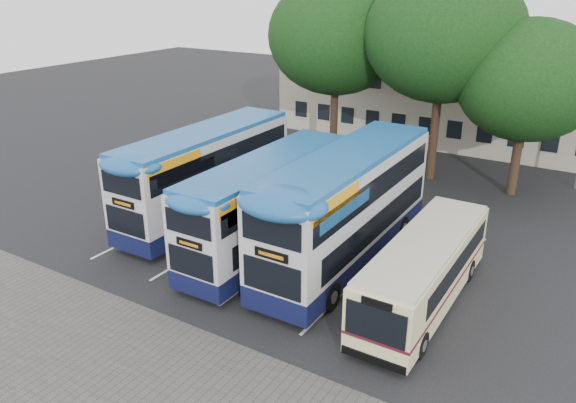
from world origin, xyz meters
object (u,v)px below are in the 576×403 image
at_px(tree_mid, 444,34).
at_px(bus_dd_left, 208,170).
at_px(tree_right, 528,80).
at_px(tree_left, 336,36).
at_px(bus_single, 425,267).
at_px(bus_dd_right, 348,203).
at_px(bus_dd_mid, 269,201).

height_order(tree_mid, bus_dd_left, tree_mid).
height_order(tree_right, bus_dd_left, tree_right).
bearing_deg(bus_dd_left, tree_left, 86.48).
height_order(tree_mid, bus_single, tree_mid).
relative_size(bus_dd_left, bus_dd_right, 0.95).
distance_m(bus_dd_mid, bus_dd_right, 3.43).
bearing_deg(tree_left, bus_dd_mid, -74.06).
distance_m(tree_mid, bus_dd_right, 13.40).
xyz_separation_m(tree_right, bus_single, (-0.44, -13.58, -4.79)).
distance_m(tree_left, tree_mid, 6.89).
height_order(tree_right, bus_dd_mid, tree_right).
relative_size(bus_dd_left, bus_dd_mid, 1.06).
xyz_separation_m(tree_mid, bus_dd_right, (0.31, -12.11, -5.73)).
distance_m(tree_left, bus_dd_right, 15.44).
height_order(bus_dd_left, bus_dd_mid, bus_dd_left).
xyz_separation_m(bus_dd_mid, bus_single, (7.24, -0.66, -0.84)).
distance_m(tree_right, bus_single, 14.40).
bearing_deg(tree_mid, tree_right, -1.67).
relative_size(tree_left, bus_dd_right, 1.00).
bearing_deg(tree_right, tree_mid, 178.33).
distance_m(tree_mid, bus_dd_left, 15.01).
xyz_separation_m(tree_left, tree_mid, (6.86, -0.52, 0.47)).
xyz_separation_m(tree_left, bus_dd_left, (-0.74, -12.06, -5.40)).
height_order(bus_dd_left, bus_dd_right, bus_dd_right).
relative_size(tree_right, bus_dd_right, 0.83).
height_order(tree_left, bus_single, tree_left).
relative_size(bus_dd_right, bus_single, 1.28).
distance_m(tree_mid, bus_single, 15.91).
height_order(tree_mid, bus_dd_mid, tree_mid).
bearing_deg(tree_mid, bus_single, -72.74).
relative_size(tree_mid, bus_dd_mid, 1.18).
bearing_deg(bus_dd_right, tree_right, 69.83).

